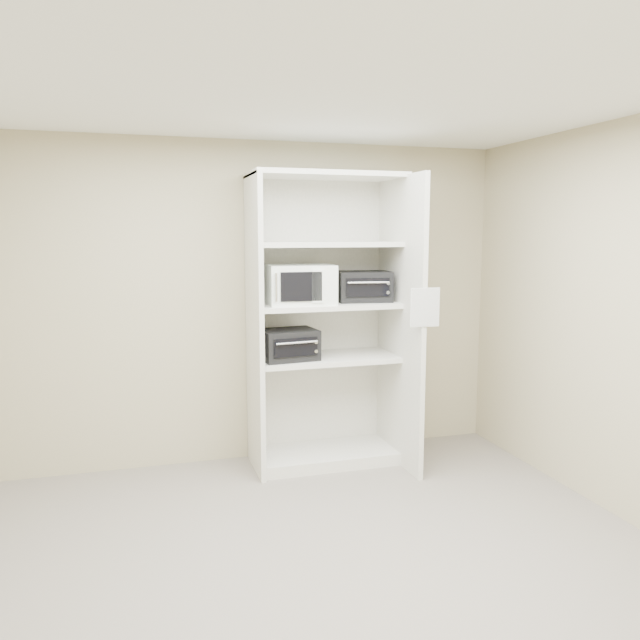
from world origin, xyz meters
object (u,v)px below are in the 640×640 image
object	(u,v)px
microwave	(300,284)
toaster_oven_upper	(363,286)
toaster_oven_lower	(288,344)
shelving_unit	(331,331)

from	to	relation	value
microwave	toaster_oven_upper	xyz separation A→B (m)	(0.56, 0.04, -0.03)
microwave	toaster_oven_lower	xyz separation A→B (m)	(-0.10, -0.01, -0.49)
microwave	toaster_oven_lower	world-z (taller)	microwave
shelving_unit	toaster_oven_lower	bearing A→B (deg)	-171.59
shelving_unit	microwave	distance (m)	0.48
shelving_unit	toaster_oven_lower	size ratio (longest dim) A/B	5.47
toaster_oven_upper	microwave	bearing A→B (deg)	-168.51
microwave	toaster_oven_upper	bearing A→B (deg)	7.11
shelving_unit	microwave	xyz separation A→B (m)	(-0.27, -0.04, 0.40)
toaster_oven_lower	shelving_unit	bearing A→B (deg)	2.06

